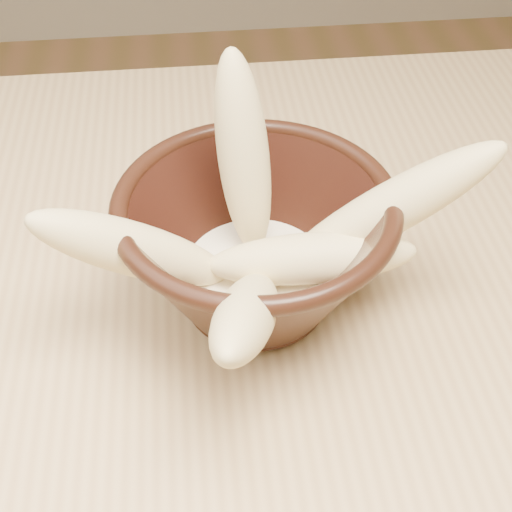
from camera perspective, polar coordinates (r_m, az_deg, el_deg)
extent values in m
cylinder|color=#A98054|center=(1.14, -17.91, -5.80)|extent=(0.05, 0.05, 0.71)
cylinder|color=black|center=(0.58, 0.00, -3.55)|extent=(0.09, 0.09, 0.01)
cylinder|color=black|center=(0.57, 0.00, -2.09)|extent=(0.09, 0.09, 0.01)
torus|color=black|center=(0.51, 0.00, 4.13)|extent=(0.21, 0.21, 0.01)
cylinder|color=#FFEECD|center=(0.56, 0.00, -1.36)|extent=(0.12, 0.12, 0.02)
ellipsoid|color=#E6C988|center=(0.53, -1.00, 7.99)|extent=(0.06, 0.09, 0.17)
ellipsoid|color=#E6C988|center=(0.51, -9.63, 0.50)|extent=(0.16, 0.07, 0.13)
ellipsoid|color=#E6C988|center=(0.53, 10.46, 3.62)|extent=(0.18, 0.05, 0.14)
ellipsoid|color=#E6C988|center=(0.53, 4.46, -0.18)|extent=(0.16, 0.05, 0.05)
ellipsoid|color=#E6C988|center=(0.46, -0.76, -4.71)|extent=(0.08, 0.17, 0.13)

